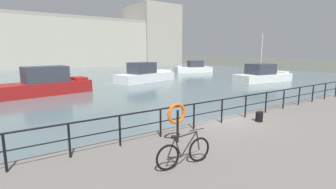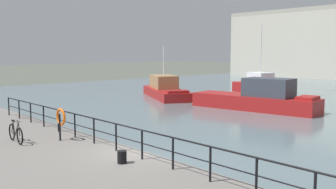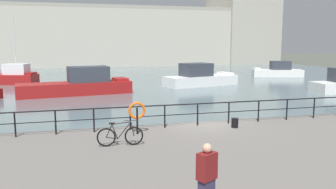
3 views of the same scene
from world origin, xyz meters
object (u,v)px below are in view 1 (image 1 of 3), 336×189
Objects in this scene: moored_harbor_tender at (145,75)px; moored_green_narrowboat at (262,75)px; parked_bicycle at (184,152)px; mooring_bollard at (259,117)px; moored_blue_motorboat at (36,85)px; harbor_building at (67,41)px; life_ring_stand at (177,115)px; moored_white_yacht at (194,68)px.

moored_harbor_tender is 15.07m from moored_green_narrowboat.
mooring_bollard is at bearing 19.03° from parked_bicycle.
moored_blue_motorboat is 19.33m from parked_bicycle.
harbor_building reaches higher than moored_harbor_tender.
moored_green_narrowboat is 5.83× the size of life_ring_stand.
moored_white_yacht is at bearing 48.82° from life_ring_stand.
moored_green_narrowboat reaches higher than moored_blue_motorboat.
moored_blue_motorboat is 19.03m from mooring_bollard.
moored_white_yacht is at bearing 12.54° from moored_blue_motorboat.
harbor_building is 7.22× the size of moored_blue_motorboat.
moored_white_yacht is at bearing 52.86° from parked_bicycle.
moored_white_yacht is 4.02× the size of parked_bicycle.
moored_green_narrowboat reaches higher than life_ring_stand.
harbor_building reaches higher than life_ring_stand.
moored_harbor_tender is 4.92× the size of parked_bicycle.
moored_blue_motorboat is 23.31× the size of mooring_bollard.
life_ring_stand is (-10.04, -60.03, -4.47)m from harbor_building.
life_ring_stand is (2.26, -17.69, 0.80)m from moored_blue_motorboat.
moored_white_yacht reaches higher than mooring_bollard.
moored_harbor_tender is 19.78× the size of mooring_bollard.
moored_harbor_tender is 15.65m from moored_white_yacht.
moored_harbor_tender is at bearing 74.25° from mooring_bollard.
mooring_bollard is at bearing -139.87° from moored_green_narrowboat.
moored_blue_motorboat is 28.82m from moored_white_yacht.
moored_white_yacht is (26.87, 10.44, -0.15)m from moored_blue_motorboat.
harbor_building is 49.41m from moored_green_narrowboat.
mooring_bollard is at bearing 72.17° from moored_white_yacht.
moored_blue_motorboat is at bearing 38.78° from moored_white_yacht.
moored_white_yacht reaches higher than parked_bicycle.
moored_harbor_tender is at bearing 63.48° from life_ring_stand.
moored_white_yacht is at bearing 10.92° from moored_harbor_tender.
harbor_building is at bearing 75.41° from moored_harbor_tender.
moored_green_narrowboat reaches higher than moored_white_yacht.
moored_green_narrowboat is at bearing 28.82° from life_ring_stand.
moored_green_narrowboat is at bearing 34.64° from mooring_bollard.
moored_green_narrowboat is (12.95, -47.38, -5.33)m from harbor_building.
mooring_bollard is at bearing -0.84° from life_ring_stand.
mooring_bollard is 4.64m from life_ring_stand.
moored_blue_motorboat reaches higher than parked_bicycle.
parked_bicycle is at bearing -100.09° from harbor_building.
harbor_building is 44.40m from moored_blue_motorboat.
moored_white_yacht is 34.58m from mooring_bollard.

